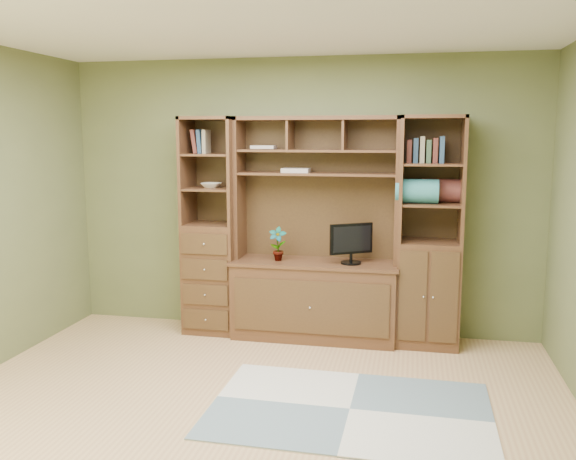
% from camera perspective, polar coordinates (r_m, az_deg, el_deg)
% --- Properties ---
extents(room, '(4.60, 4.10, 2.64)m').
position_cam_1_polar(room, '(3.89, -4.30, 0.27)').
color(room, tan).
rests_on(room, ground).
extents(center_hutch, '(1.54, 0.53, 2.05)m').
position_cam_1_polar(center_hutch, '(5.57, 2.54, 0.02)').
color(center_hutch, '#4E2F1B').
rests_on(center_hutch, ground).
extents(left_tower, '(0.50, 0.45, 2.05)m').
position_cam_1_polar(left_tower, '(5.85, -7.12, 0.38)').
color(left_tower, '#4E2F1B').
rests_on(left_tower, ground).
extents(right_tower, '(0.55, 0.45, 2.05)m').
position_cam_1_polar(right_tower, '(5.54, 13.13, -0.25)').
color(right_tower, '#4E2F1B').
rests_on(right_tower, ground).
extents(rug, '(1.93, 1.30, 0.01)m').
position_cam_1_polar(rug, '(4.40, 5.79, -16.37)').
color(rug, '#AAB0B0').
rests_on(rug, ground).
extents(monitor, '(0.45, 0.38, 0.51)m').
position_cam_1_polar(monitor, '(5.50, 5.95, -0.57)').
color(monitor, black).
rests_on(monitor, center_hutch).
extents(orchid, '(0.17, 0.11, 0.31)m').
position_cam_1_polar(orchid, '(5.62, -0.98, -1.31)').
color(orchid, '#B4503D').
rests_on(orchid, center_hutch).
extents(magazines, '(0.25, 0.18, 0.04)m').
position_cam_1_polar(magazines, '(5.63, 0.76, 5.61)').
color(magazines, '#B8A99D').
rests_on(magazines, center_hutch).
extents(bowl, '(0.19, 0.19, 0.05)m').
position_cam_1_polar(bowl, '(5.80, -7.19, 4.18)').
color(bowl, silver).
rests_on(bowl, left_tower).
extents(blanket_teal, '(0.37, 0.21, 0.21)m').
position_cam_1_polar(blanket_teal, '(5.44, 11.98, 3.57)').
color(blanket_teal, teal).
rests_on(blanket_teal, right_tower).
extents(blanket_red, '(0.38, 0.21, 0.21)m').
position_cam_1_polar(blanket_red, '(5.58, 14.32, 3.59)').
color(blanket_red, brown).
rests_on(blanket_red, right_tower).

